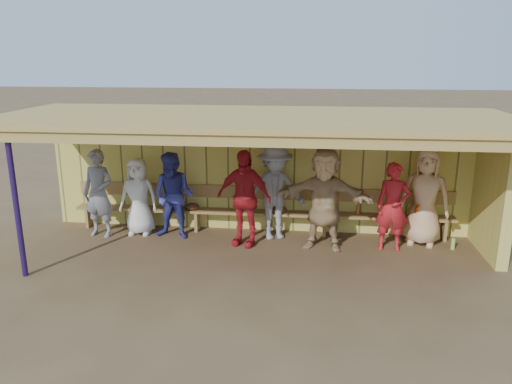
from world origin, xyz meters
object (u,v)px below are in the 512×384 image
Objects in this scene: player_e at (275,192)px; bench at (260,207)px; player_f at (324,199)px; player_g at (393,207)px; player_a at (99,193)px; player_h at (425,197)px; player_b at (139,196)px; player_d at (244,198)px; player_c at (174,196)px.

player_e reaches higher than bench.
player_f is 1.17× the size of player_g.
player_f reaches higher than player_e.
player_e is 1.15× the size of player_g.
player_a is at bearing 163.75° from player_e.
player_h is 0.24× the size of bench.
bench is at bearing 115.40° from player_e.
player_f is at bearing -151.81° from player_h.
bench is at bearing 19.18° from player_a.
player_d is (2.16, -0.34, 0.14)m from player_b.
player_e is at bearing -165.01° from player_h.
player_d is 0.96× the size of player_f.
player_a is 0.76m from player_b.
player_c is 0.89× the size of player_f.
player_g is at bearing 16.86° from player_d.
bench is at bearing 24.77° from player_c.
player_h reaches higher than player_b.
player_a reaches higher than bench.
player_h reaches higher than player_a.
player_a is 2.89m from player_d.
player_e is 1.03m from player_f.
player_c is (1.49, 0.06, -0.02)m from player_a.
player_a reaches higher than player_g.
player_f reaches higher than bench.
player_h is at bearing -5.59° from bench.
player_a is 0.23× the size of bench.
player_h is at bearing 34.13° from player_g.
player_b is at bearing 177.37° from player_c.
player_e is 0.25× the size of bench.
bench is (-1.25, 0.74, -0.43)m from player_f.
player_b is 4.89m from player_g.
player_e reaches higher than player_g.
player_c is at bearing 11.22° from player_a.
player_g is (4.12, -0.16, -0.03)m from player_c.
player_f is at bearing 14.61° from player_d.
player_b is 0.95× the size of player_g.
player_f is at bearing 2.83° from player_c.
player_a is 0.91× the size of player_f.
player_e is at bearing 0.69° from player_b.
bench is (0.23, 0.71, -0.39)m from player_d.
player_f is at bearing -30.82° from bench.
player_e is (3.44, 0.26, 0.07)m from player_a.
bench is at bearing 169.59° from player_g.
player_f reaches higher than player_b.
player_b is 0.91× the size of player_c.
player_c reaches higher than player_b.
player_g is (5.61, -0.10, -0.05)m from player_a.
player_f is (0.93, -0.44, 0.02)m from player_e.
player_d is 0.84m from bench.
player_d is (2.89, -0.15, 0.04)m from player_a.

